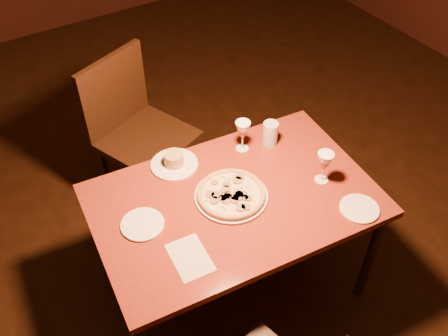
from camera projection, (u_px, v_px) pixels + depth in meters
floor at (231, 328)px, 2.53m from camera, size 7.00×7.00×0.00m
dining_table at (234, 207)px, 2.29m from camera, size 1.34×0.93×0.68m
chair_far at (136, 129)px, 2.82m from camera, size 0.60×0.60×0.95m
pizza_plate at (231, 194)px, 2.24m from camera, size 0.33×0.33×0.04m
ramekin_saucer at (174, 162)px, 2.39m from camera, size 0.23×0.23×0.07m
wine_glass_far at (243, 136)px, 2.44m from camera, size 0.08×0.08×0.17m
wine_glass_right at (324, 167)px, 2.28m from camera, size 0.08×0.08×0.17m
water_tumbler at (270, 134)px, 2.48m from camera, size 0.08×0.08×0.13m
side_plate_left at (143, 224)px, 2.13m from camera, size 0.19×0.19×0.01m
side_plate_near at (359, 209)px, 2.20m from camera, size 0.18×0.18×0.01m
menu_card at (190, 257)px, 2.02m from camera, size 0.16×0.22×0.00m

